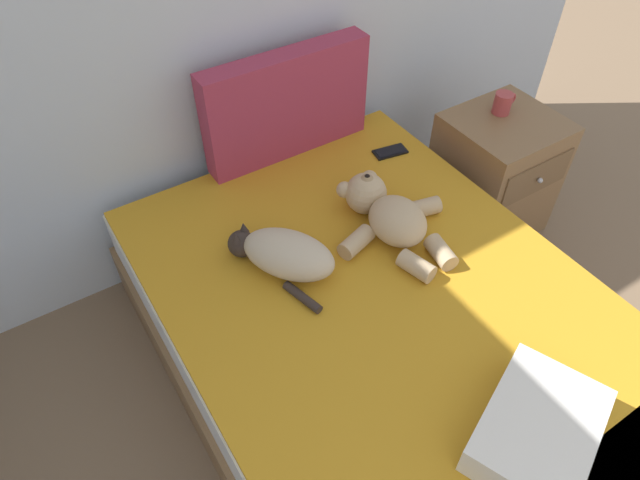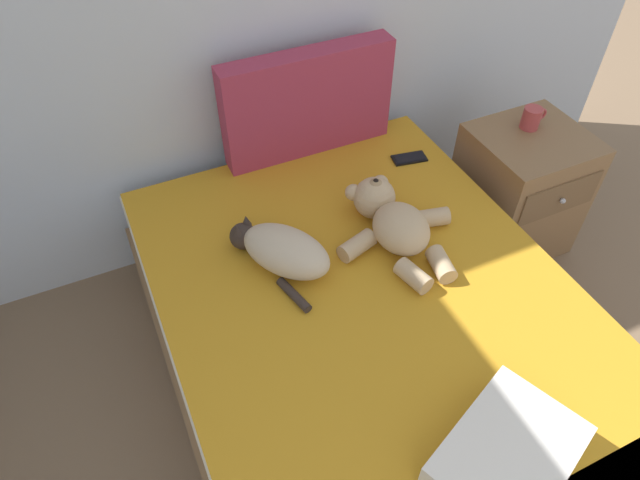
% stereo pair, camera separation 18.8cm
% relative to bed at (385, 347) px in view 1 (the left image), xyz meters
% --- Properties ---
extents(bed, '(1.42, 2.02, 0.51)m').
position_rel_bed_xyz_m(bed, '(0.00, 0.00, 0.00)').
color(bed, olive).
rests_on(bed, ground_plane).
extents(patterned_cushion, '(0.74, 0.11, 0.46)m').
position_rel_bed_xyz_m(patterned_cushion, '(0.15, 0.94, 0.49)').
color(patterned_cushion, '#A5334C').
rests_on(patterned_cushion, bed).
extents(cat, '(0.35, 0.44, 0.15)m').
position_rel_bed_xyz_m(cat, '(-0.22, 0.34, 0.33)').
color(cat, '#C6B293').
rests_on(cat, bed).
extents(teddy_bear, '(0.48, 0.53, 0.18)m').
position_rel_bed_xyz_m(teddy_bear, '(0.21, 0.30, 0.33)').
color(teddy_bear, tan).
rests_on(teddy_bear, bed).
extents(cell_phone, '(0.16, 0.10, 0.01)m').
position_rel_bed_xyz_m(cell_phone, '(0.51, 0.68, 0.26)').
color(cell_phone, black).
rests_on(cell_phone, bed).
extents(throw_pillow, '(0.48, 0.41, 0.11)m').
position_rel_bed_xyz_m(throw_pillow, '(0.04, -0.59, 0.31)').
color(throw_pillow, white).
rests_on(throw_pillow, bed).
extents(nightstand, '(0.48, 0.48, 0.61)m').
position_rel_bed_xyz_m(nightstand, '(1.01, 0.47, 0.05)').
color(nightstand, olive).
rests_on(nightstand, ground_plane).
extents(mug, '(0.12, 0.08, 0.09)m').
position_rel_bed_xyz_m(mug, '(1.03, 0.54, 0.41)').
color(mug, '#B23F3F').
rests_on(mug, nightstand).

